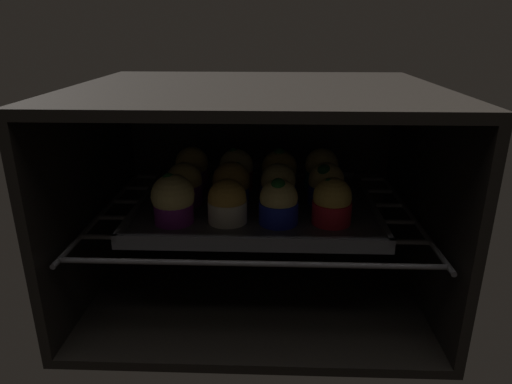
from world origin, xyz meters
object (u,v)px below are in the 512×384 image
object	(u,v)px
muffin_row0_col2	(279,203)
muffin_row1_col3	(326,185)
muffin_row1_col0	(185,185)
muffin_row2_col1	(236,170)
muffin_row1_col1	(231,184)
muffin_row0_col0	(173,200)
muffin_row0_col3	(332,202)
muffin_row2_col0	(192,168)
baking_tray	(256,206)
muffin_row0_col1	(227,203)
muffin_row2_col2	(279,171)
muffin_row2_col3	(321,170)
muffin_row1_col2	(278,186)

from	to	relation	value
muffin_row0_col2	muffin_row1_col3	distance (cm)	11.88
muffin_row1_col0	muffin_row2_col1	xyz separation A→B (cm)	(8.39, 8.32, 0.18)
muffin_row1_col0	muffin_row1_col1	bearing A→B (deg)	4.15
muffin_row1_col0	muffin_row1_col1	distance (cm)	8.16
muffin_row0_col2	muffin_row2_col1	size ratio (longest dim) A/B	0.97
muffin_row0_col0	muffin_row1_col1	distance (cm)	12.26
muffin_row0_col3	muffin_row1_col1	size ratio (longest dim) A/B	1.01
muffin_row2_col0	muffin_row0_col0	bearing A→B (deg)	-90.38
muffin_row1_col1	muffin_row2_col0	world-z (taller)	muffin_row2_col0
muffin_row1_col3	muffin_row2_col1	distance (cm)	17.97
muffin_row0_col3	muffin_row2_col1	bearing A→B (deg)	135.36
baking_tray	muffin_row2_col0	bearing A→B (deg)	145.99
muffin_row1_col3	muffin_row0_col3	bearing A→B (deg)	-89.56
muffin_row2_col0	muffin_row0_col1	bearing A→B (deg)	-63.13
muffin_row0_col0	muffin_row1_col0	bearing A→B (deg)	88.37
muffin_row2_col2	muffin_row2_col3	size ratio (longest dim) A/B	1.02
muffin_row1_col1	muffin_row2_col0	size ratio (longest dim) A/B	0.94
muffin_row0_col2	muffin_row1_col2	world-z (taller)	muffin_row0_col2
muffin_row2_col0	muffin_row0_col2	bearing A→B (deg)	-45.59
muffin_row2_col0	muffin_row1_col1	bearing A→B (deg)	-44.41
muffin_row0_col2	muffin_row1_col3	bearing A→B (deg)	45.94
muffin_row2_col3	muffin_row1_col3	bearing A→B (deg)	-89.81
muffin_row0_col1	muffin_row2_col3	distance (cm)	23.03
muffin_row0_col0	muffin_row0_col2	xyz separation A→B (cm)	(16.53, 0.28, -0.38)
muffin_row0_col0	muffin_row2_col2	distance (cm)	23.53
baking_tray	muffin_row0_col1	world-z (taller)	muffin_row0_col1
muffin_row1_col3	muffin_row0_col2	bearing A→B (deg)	-134.06
baking_tray	muffin_row1_col2	bearing A→B (deg)	-1.07
muffin_row0_col0	muffin_row2_col1	world-z (taller)	muffin_row0_col0
muffin_row0_col1	muffin_row2_col3	bearing A→B (deg)	44.96
muffin_row0_col3	muffin_row1_col2	xyz separation A→B (cm)	(-8.32, 7.83, -0.12)
muffin_row1_col1	muffin_row2_col2	size ratio (longest dim) A/B	0.92
muffin_row1_col1	muffin_row2_col2	distance (cm)	11.30
baking_tray	muffin_row0_col2	size ratio (longest dim) A/B	5.29
muffin_row0_col0	muffin_row0_col1	world-z (taller)	muffin_row0_col0
muffin_row1_col1	muffin_row2_col2	bearing A→B (deg)	41.86
muffin_row0_col1	muffin_row2_col3	world-z (taller)	muffin_row2_col3
muffin_row2_col2	muffin_row2_col3	bearing A→B (deg)	2.40
muffin_row1_col1	muffin_row2_col0	distance (cm)	11.58
baking_tray	muffin_row1_col3	xyz separation A→B (cm)	(12.11, 0.26, 4.04)
muffin_row0_col1	muffin_row1_col2	xyz separation A→B (cm)	(8.06, 7.94, 0.17)
muffin_row1_col1	baking_tray	bearing A→B (deg)	-5.07
muffin_row0_col0	muffin_row1_col0	distance (cm)	8.36
muffin_row1_col0	muffin_row2_col1	distance (cm)	11.82
muffin_row1_col2	muffin_row2_col2	xyz separation A→B (cm)	(0.27, 8.00, 0.17)
muffin_row1_col2	baking_tray	bearing A→B (deg)	178.93
muffin_row1_col1	muffin_row2_col1	xyz separation A→B (cm)	(0.25, 7.73, 0.17)
muffin_row0_col0	muffin_row2_col3	world-z (taller)	muffin_row0_col0
muffin_row1_col3	muffin_row2_col2	distance (cm)	11.07
muffin_row0_col0	muffin_row2_col2	world-z (taller)	same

